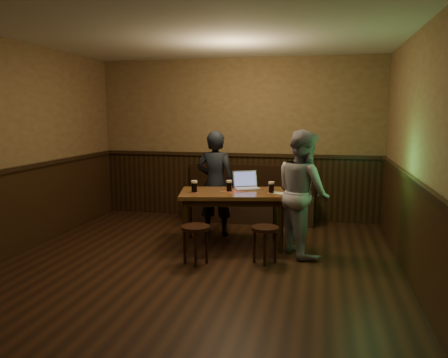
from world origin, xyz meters
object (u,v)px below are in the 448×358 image
at_px(pint_mid, 229,186).
at_px(person_suit, 215,183).
at_px(bench, 249,203).
at_px(pint_left, 194,186).
at_px(stool_left, 196,234).
at_px(pint_right, 271,187).
at_px(laptop, 246,184).
at_px(pub_table, 233,199).
at_px(stool_right, 265,234).
at_px(person_grey, 303,193).

distance_m(pint_mid, person_suit, 0.59).
xyz_separation_m(bench, person_suit, (-0.37, -0.97, 0.49)).
bearing_deg(pint_left, stool_left, -72.55).
relative_size(pint_right, laptop, 0.35).
xyz_separation_m(stool_left, pint_left, (-0.21, 0.66, 0.47)).
bearing_deg(pub_table, stool_right, -61.72).
bearing_deg(pint_mid, laptop, 55.49).
relative_size(stool_left, person_suit, 0.30).
relative_size(pint_left, person_suit, 0.11).
bearing_deg(pub_table, pint_right, -11.19).
distance_m(stool_right, person_suit, 1.51).
xyz_separation_m(pint_mid, person_grey, (1.02, -0.14, -0.03)).
xyz_separation_m(pub_table, laptop, (0.15, 0.27, 0.17)).
xyz_separation_m(pub_table, pint_right, (0.54, 0.01, 0.18)).
relative_size(bench, laptop, 4.88).
height_order(bench, laptop, laptop).
height_order(pint_left, person_grey, person_grey).
distance_m(bench, stool_right, 2.16).
height_order(laptop, person_suit, person_suit).
bearing_deg(pint_mid, stool_left, -106.35).
distance_m(stool_left, person_suit, 1.40).
height_order(pint_right, laptop, laptop).
height_order(pint_mid, person_suit, person_suit).
xyz_separation_m(bench, pint_left, (-0.50, -1.64, 0.55)).
xyz_separation_m(stool_left, person_grey, (1.27, 0.69, 0.44)).
bearing_deg(person_grey, stool_left, 88.55).
bearing_deg(pint_right, bench, 110.51).
xyz_separation_m(stool_right, person_suit, (-0.91, 1.12, 0.43)).
bearing_deg(bench, pint_mid, -91.82).
height_order(stool_right, pint_right, pint_right).
xyz_separation_m(pub_table, stool_left, (-0.29, -0.85, -0.29)).
distance_m(pint_mid, laptop, 0.34).
relative_size(pub_table, stool_right, 3.41).
bearing_deg(person_suit, stool_left, 95.28).
distance_m(laptop, person_grey, 0.93).
distance_m(stool_left, pint_left, 0.84).
height_order(stool_right, pint_mid, pint_mid).
relative_size(stool_right, pint_mid, 2.89).
relative_size(stool_left, laptop, 1.07).
height_order(pint_mid, laptop, laptop).
relative_size(pint_left, laptop, 0.37).
bearing_deg(stool_right, pint_right, 90.24).
bearing_deg(laptop, stool_right, -92.88).
height_order(pub_table, stool_right, pub_table).
bearing_deg(laptop, bench, 70.53).
bearing_deg(person_grey, pint_right, 38.99).
bearing_deg(person_suit, bench, -108.64).
xyz_separation_m(pint_right, person_suit, (-0.91, 0.48, -0.05)).
bearing_deg(laptop, person_suit, 130.66).
height_order(stool_left, pint_left, pint_left).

